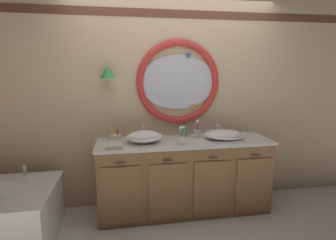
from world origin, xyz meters
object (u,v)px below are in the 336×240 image
Objects in this scene: sink_basin_left at (144,137)px; sink_basin_right at (224,135)px; soap_dispenser at (184,131)px; toothbrush_holder_right at (197,133)px; toothbrush_holder_left at (181,140)px; toiletry_basket at (115,136)px; folded_hand_towel at (114,146)px.

sink_basin_left reaches higher than sink_basin_right.
toothbrush_holder_right is at bearing -33.15° from soap_dispenser.
toothbrush_holder_left reaches higher than soap_dispenser.
toothbrush_holder_right reaches higher than toiletry_basket.
sink_basin_right is at bearing 14.64° from toothbrush_holder_left.
sink_basin_left is 0.37m from folded_hand_towel.
toothbrush_holder_left reaches higher than folded_hand_towel.
sink_basin_left is 2.34× the size of folded_hand_towel.
toothbrush_holder_left is at bearing 1.00° from folded_hand_towel.
folded_hand_towel is 1.20× the size of toiletry_basket.
toothbrush_holder_right reaches higher than sink_basin_left.
toothbrush_holder_right is 0.17m from soap_dispenser.
sink_basin_left is 1.80× the size of toothbrush_holder_right.
toiletry_basket is at bearing 152.94° from toothbrush_holder_left.
sink_basin_left is at bearing -34.05° from toiletry_basket.
sink_basin_left is at bearing 159.61° from toothbrush_holder_left.
folded_hand_towel is (-0.72, -0.01, -0.03)m from toothbrush_holder_left.
soap_dispenser is 0.85× the size of folded_hand_towel.
toiletry_basket is (-0.33, 0.22, -0.04)m from sink_basin_left.
sink_basin_right is 2.07× the size of toothbrush_holder_right.
folded_hand_towel is at bearing -172.96° from sink_basin_right.
toothbrush_holder_left is at bearing -108.30° from soap_dispenser.
toothbrush_holder_left is 0.36m from toothbrush_holder_right.
sink_basin_right is 0.32m from toothbrush_holder_right.
soap_dispenser is 0.91m from folded_hand_towel.
toothbrush_holder_right is (0.65, 0.11, -0.01)m from sink_basin_left.
folded_hand_towel is (-1.27, -0.16, -0.03)m from sink_basin_right.
toothbrush_holder_left is 0.72m from folded_hand_towel.
toothbrush_holder_right is 1.53× the size of soap_dispenser.
sink_basin_right is 3.22× the size of toiletry_basket.
toothbrush_holder_left is 1.43× the size of soap_dispenser.
sink_basin_right is 0.48m from soap_dispenser.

